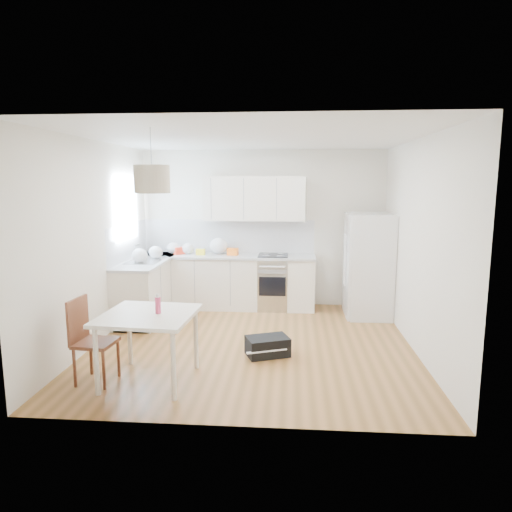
{
  "coord_description": "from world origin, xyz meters",
  "views": [
    {
      "loc": [
        0.5,
        -5.84,
        2.15
      ],
      "look_at": [
        0.02,
        0.4,
        1.13
      ],
      "focal_mm": 32.0,
      "sensor_mm": 36.0,
      "label": 1
    }
  ],
  "objects_px": {
    "dining_table": "(148,321)",
    "gym_bag": "(268,346)",
    "refrigerator": "(369,265)",
    "dining_chair": "(96,341)"
  },
  "relations": [
    {
      "from": "dining_chair",
      "to": "gym_bag",
      "type": "distance_m",
      "value": 2.05
    },
    {
      "from": "dining_table",
      "to": "gym_bag",
      "type": "relative_size",
      "value": 2.0
    },
    {
      "from": "refrigerator",
      "to": "dining_table",
      "type": "relative_size",
      "value": 1.62
    },
    {
      "from": "refrigerator",
      "to": "dining_chair",
      "type": "relative_size",
      "value": 1.79
    },
    {
      "from": "gym_bag",
      "to": "dining_table",
      "type": "bearing_deg",
      "value": -167.17
    },
    {
      "from": "dining_table",
      "to": "refrigerator",
      "type": "bearing_deg",
      "value": 48.12
    },
    {
      "from": "dining_table",
      "to": "gym_bag",
      "type": "height_order",
      "value": "dining_table"
    },
    {
      "from": "refrigerator",
      "to": "gym_bag",
      "type": "xyz_separation_m",
      "value": [
        -1.54,
        -1.87,
        -0.71
      ]
    },
    {
      "from": "dining_chair",
      "to": "refrigerator",
      "type": "bearing_deg",
      "value": 44.86
    },
    {
      "from": "dining_table",
      "to": "dining_chair",
      "type": "bearing_deg",
      "value": -169.29
    }
  ]
}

